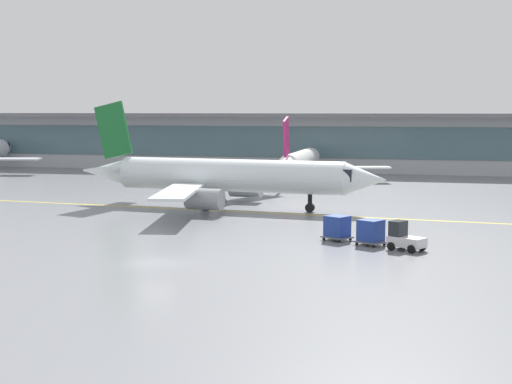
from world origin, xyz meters
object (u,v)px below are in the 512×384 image
Objects in this scene: taxiing_regional_jet at (227,176)px; baggage_tug at (404,238)px; cargo_dolly_lead at (371,231)px; gate_airplane_1 at (300,161)px; cargo_dolly_trailing at (337,227)px.

baggage_tug is (19.10, -19.87, -2.43)m from taxiing_regional_jet.
baggage_tug reaches higher than cargo_dolly_lead.
gate_airplane_1 is 9.48× the size of baggage_tug.
baggage_tug is 1.13× the size of cargo_dolly_trailing.
cargo_dolly_lead is at bearing 0.00° from cargo_dolly_trailing.
cargo_dolly_trailing is at bearing -180.00° from cargo_dolly_lead.
gate_airplane_1 is 10.71× the size of cargo_dolly_lead.
cargo_dolly_trailing is (12.48, -49.45, -1.73)m from gate_airplane_1.
taxiing_regional_jet is at bearing 175.95° from gate_airplane_1.
cargo_dolly_lead is at bearing 180.00° from baggage_tug.
gate_airplane_1 is at bearing 135.82° from cargo_dolly_lead.
baggage_tug is 6.05m from cargo_dolly_trailing.
cargo_dolly_lead and cargo_dolly_trailing have the same top height.
taxiing_regional_jet is 12.80× the size of cargo_dolly_trailing.
taxiing_regional_jet is 21.96m from cargo_dolly_trailing.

